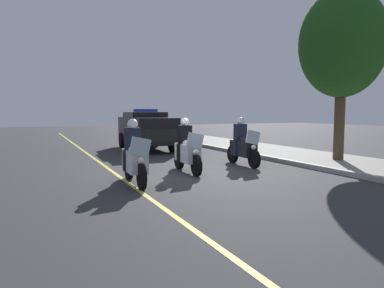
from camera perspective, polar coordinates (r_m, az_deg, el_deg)
name	(u,v)px	position (r m, az deg, el deg)	size (l,w,h in m)	color
ground_plane	(196,174)	(10.98, 0.59, -4.80)	(80.00, 80.00, 0.00)	#333335
curb_strip	(297,163)	(13.17, 16.61, -3.02)	(48.00, 0.24, 0.15)	#9E9B93
sidewalk_strip	(337,161)	(14.49, 22.28, -2.56)	(48.00, 3.60, 0.10)	gray
lane_stripe_center	(123,179)	(10.24, -11.03, -5.60)	(48.00, 0.12, 0.01)	#E0D14C
police_motorcycle_lead_left	(134,158)	(9.45, -9.28, -2.20)	(2.14, 0.59, 1.72)	black
police_motorcycle_lead_right	(187,150)	(11.14, -0.81, -1.02)	(2.14, 0.59, 1.72)	black
police_motorcycle_trailing	(243,146)	(12.71, 8.19, -0.31)	(2.14, 0.59, 1.72)	black
police_suv	(146,129)	(17.96, -7.43, 2.46)	(4.98, 2.25, 2.05)	black
tree_mid_block	(342,44)	(14.66, 23.07, 14.64)	(3.14, 3.14, 6.35)	#4C3823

